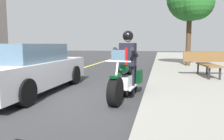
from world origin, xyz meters
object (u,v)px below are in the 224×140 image
object	(u,v)px
bench_sidewalk	(208,62)
street_tree_curbside	(192,0)
rider_main	(128,58)
motorcycle_main	(126,81)
car_silver	(27,69)

from	to	relation	value
bench_sidewalk	street_tree_curbside	distance (m)	5.30
bench_sidewalk	rider_main	bearing A→B (deg)	-38.26
rider_main	motorcycle_main	bearing A→B (deg)	-5.98
motorcycle_main	bench_sidewalk	world-z (taller)	motorcycle_main
motorcycle_main	car_silver	distance (m)	2.91
rider_main	bench_sidewalk	distance (m)	4.28
rider_main	street_tree_curbside	bearing A→B (deg)	161.86
motorcycle_main	street_tree_curbside	bearing A→B (deg)	162.14
rider_main	car_silver	bearing A→B (deg)	-88.28
car_silver	rider_main	bearing A→B (deg)	91.72
rider_main	car_silver	world-z (taller)	rider_main
car_silver	street_tree_curbside	world-z (taller)	street_tree_curbside
rider_main	car_silver	size ratio (longest dim) A/B	0.38
car_silver	street_tree_curbside	size ratio (longest dim) A/B	0.90
rider_main	car_silver	xyz separation A→B (m)	(0.09, -2.92, -0.35)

